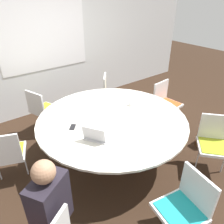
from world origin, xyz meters
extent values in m
plane|color=black|center=(0.00, 0.00, 0.00)|extent=(16.00, 16.00, 0.00)
cube|color=silver|center=(0.00, 2.22, 1.35)|extent=(8.00, 0.06, 2.70)
cube|color=white|center=(0.00, 2.18, 1.55)|extent=(1.80, 0.01, 1.30)
cylinder|color=#B7B7BC|center=(0.00, 0.00, 0.01)|extent=(0.59, 0.59, 0.02)
cylinder|color=#B7B7BC|center=(0.00, 0.00, 0.37)|extent=(0.17, 0.17, 0.69)
cylinder|color=silver|center=(0.00, 0.00, 0.73)|extent=(2.15, 2.15, 0.03)
cube|color=silver|center=(-0.26, -1.44, 0.43)|extent=(0.49, 0.51, 0.04)
cube|color=teal|center=(-0.26, -1.44, 0.45)|extent=(0.43, 0.45, 0.01)
cube|color=silver|center=(-0.07, -1.47, 0.65)|extent=(0.10, 0.42, 0.40)
cylinder|color=silver|center=(-0.23, -1.26, 0.20)|extent=(0.02, 0.02, 0.41)
cube|color=silver|center=(0.96, -1.10, 0.43)|extent=(0.61, 0.61, 0.04)
cube|color=olive|center=(0.96, -1.10, 0.45)|extent=(0.53, 0.53, 0.01)
cube|color=silver|center=(1.11, -0.97, 0.65)|extent=(0.30, 0.33, 0.40)
cylinder|color=silver|center=(1.08, -1.23, 0.20)|extent=(0.02, 0.02, 0.41)
cylinder|color=silver|center=(0.84, -0.96, 0.20)|extent=(0.02, 0.02, 0.41)
cube|color=silver|center=(1.45, 0.14, 0.43)|extent=(0.48, 0.46, 0.04)
cube|color=#E04C1E|center=(1.45, 0.14, 0.45)|extent=(0.42, 0.40, 0.01)
cube|color=silver|center=(1.44, 0.33, 0.65)|extent=(0.42, 0.07, 0.40)
cylinder|color=silver|center=(1.63, 0.15, 0.20)|extent=(0.02, 0.02, 0.41)
cylinder|color=silver|center=(1.27, 0.12, 0.20)|extent=(0.02, 0.02, 0.41)
cube|color=silver|center=(0.93, 1.13, 0.43)|extent=(0.60, 0.61, 0.04)
cube|color=gold|center=(0.93, 1.13, 0.45)|extent=(0.53, 0.53, 0.01)
cube|color=silver|center=(0.78, 1.25, 0.65)|extent=(0.29, 0.34, 0.40)
cylinder|color=silver|center=(1.04, 1.27, 0.20)|extent=(0.02, 0.02, 0.41)
cylinder|color=silver|center=(0.81, 0.99, 0.20)|extent=(0.02, 0.02, 0.41)
cube|color=silver|center=(-0.47, 1.38, 0.43)|extent=(0.54, 0.55, 0.04)
cube|color=olive|center=(-0.47, 1.38, 0.45)|extent=(0.48, 0.49, 0.01)
cube|color=silver|center=(-0.66, 1.32, 0.65)|extent=(0.16, 0.41, 0.40)
cylinder|color=silver|center=(-0.53, 1.55, 0.20)|extent=(0.02, 0.02, 0.41)
cylinder|color=silver|center=(-0.41, 1.21, 0.20)|extent=(0.02, 0.02, 0.41)
cube|color=silver|center=(-1.36, 0.53, 0.43)|extent=(0.56, 0.55, 0.04)
cube|color=olive|center=(-1.36, 0.53, 0.45)|extent=(0.49, 0.48, 0.01)
cube|color=silver|center=(-1.43, 0.35, 0.65)|extent=(0.40, 0.18, 0.40)
cylinder|color=silver|center=(-1.19, 0.46, 0.20)|extent=(0.02, 0.02, 0.41)
cube|color=#231E28|center=(-1.30, -0.79, 0.72)|extent=(0.42, 0.38, 0.55)
sphere|color=#A87A5B|center=(-1.30, -0.79, 1.10)|extent=(0.20, 0.20, 0.20)
cube|color=silver|center=(-0.43, -0.26, 0.75)|extent=(0.34, 0.37, 0.02)
cube|color=silver|center=(-0.52, -0.32, 0.86)|extent=(0.20, 0.28, 0.20)
cube|color=black|center=(-0.51, -0.31, 0.86)|extent=(0.17, 0.25, 0.17)
cylinder|color=white|center=(0.48, 0.12, 0.78)|extent=(0.08, 0.08, 0.09)
cube|color=black|center=(-0.57, 0.13, 0.75)|extent=(0.14, 0.15, 0.01)
cube|color=#513319|center=(1.50, -0.71, 0.14)|extent=(0.36, 0.16, 0.28)
camera|label=1|loc=(-1.64, -2.13, 2.37)|focal=35.00mm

